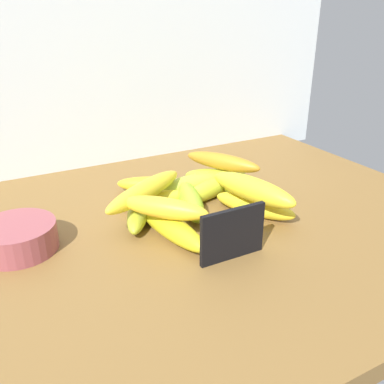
{
  "coord_description": "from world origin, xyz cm",
  "views": [
    {
      "loc": [
        -27.82,
        -58.3,
        38.71
      ],
      "look_at": [
        4.97,
        2.73,
        8.0
      ],
      "focal_mm": 39.19,
      "sensor_mm": 36.0,
      "label": 1
    }
  ],
  "objects": [
    {
      "name": "counter_top",
      "position": [
        0.0,
        0.0,
        1.5
      ],
      "size": [
        110.0,
        76.0,
        3.0
      ],
      "primitive_type": "cube",
      "color": "brown",
      "rests_on": "ground"
    },
    {
      "name": "back_wall",
      "position": [
        0.0,
        39.0,
        35.0
      ],
      "size": [
        130.0,
        2.0,
        70.0
      ],
      "primitive_type": "cube",
      "color": "silver",
      "rests_on": "ground"
    },
    {
      "name": "chalkboard_sign",
      "position": [
        3.82,
        -12.36,
        6.86
      ],
      "size": [
        11.0,
        1.8,
        8.4
      ],
      "color": "black",
      "rests_on": "counter_top"
    },
    {
      "name": "fruit_bowl",
      "position": [
        -24.89,
        5.63,
        5.24
      ],
      "size": [
        12.28,
        12.28,
        4.49
      ],
      "primitive_type": "cylinder",
      "color": "#90444A",
      "rests_on": "counter_top"
    },
    {
      "name": "banana_0",
      "position": [
        9.68,
        11.4,
        5.17
      ],
      "size": [
        19.48,
        4.99,
        4.33
      ],
      "primitive_type": "ellipsoid",
      "rotation": [
        0.0,
        0.0,
        0.03
      ],
      "color": "#A5B533",
      "rests_on": "counter_top"
    },
    {
      "name": "banana_1",
      "position": [
        16.61,
        11.24,
        5.15
      ],
      "size": [
        14.34,
        14.44,
        4.3
      ],
      "primitive_type": "ellipsoid",
      "rotation": [
        0.0,
        0.0,
        2.35
      ],
      "color": "#9DAF27",
      "rests_on": "counter_top"
    },
    {
      "name": "banana_2",
      "position": [
        -1.86,
        -1.84,
        5.02
      ],
      "size": [
        6.89,
        20.07,
        4.04
      ],
      "primitive_type": "ellipsoid",
      "rotation": [
        0.0,
        0.0,
        1.72
      ],
      "color": "yellow",
      "rests_on": "counter_top"
    },
    {
      "name": "banana_3",
      "position": [
        13.6,
        8.91,
        4.95
      ],
      "size": [
        20.65,
        10.61,
        3.9
      ],
      "primitive_type": "ellipsoid",
      "rotation": [
        0.0,
        0.0,
        3.49
      ],
      "color": "gold",
      "rests_on": "counter_top"
    },
    {
      "name": "banana_4",
      "position": [
        5.81,
        5.09,
        5.12
      ],
      "size": [
        9.01,
        17.26,
        4.24
      ],
      "primitive_type": "ellipsoid",
      "rotation": [
        0.0,
        0.0,
        4.41
      ],
      "color": "#90BD2A",
      "rests_on": "counter_top"
    },
    {
      "name": "banana_5",
      "position": [
        15.54,
        -2.1,
        4.89
      ],
      "size": [
        10.87,
        15.9,
        3.78
      ],
      "primitive_type": "ellipsoid",
      "rotation": [
        0.0,
        0.0,
        5.2
      ],
      "color": "yellow",
      "rests_on": "counter_top"
    },
    {
      "name": "banana_6",
      "position": [
        0.83,
        9.41,
        4.67
      ],
      "size": [
        15.97,
        6.49,
        3.35
      ],
      "primitive_type": "ellipsoid",
      "rotation": [
        0.0,
        0.0,
        2.93
      ],
      "color": "yellow",
      "rests_on": "counter_top"
    },
    {
      "name": "banana_7",
      "position": [
        -4.23,
        6.07,
        4.86
      ],
      "size": [
        10.69,
        16.09,
        3.72
      ],
      "primitive_type": "ellipsoid",
      "rotation": [
        0.0,
        0.0,
        1.1
      ],
      "color": "#A3B52C",
      "rests_on": "counter_top"
    },
    {
      "name": "banana_8",
      "position": [
        4.19,
        14.77,
        4.87
      ],
      "size": [
        17.33,
        13.88,
        3.74
      ],
      "primitive_type": "ellipsoid",
      "rotation": [
        0.0,
        0.0,
        5.66
      ],
      "color": "gold",
      "rests_on": "counter_top"
    },
    {
      "name": "banana_9",
      "position": [
        16.35,
        5.77,
        4.93
      ],
      "size": [
        9.9,
        19.58,
        3.86
      ],
      "primitive_type": "ellipsoid",
      "rotation": [
        0.0,
        0.0,
        4.38
      ],
      "color": "gold",
      "rests_on": "counter_top"
    },
    {
      "name": "banana_10",
      "position": [
        -2.8,
        6.13,
        8.54
      ],
      "size": [
        19.6,
        13.65,
        3.65
      ],
      "primitive_type": "ellipsoid",
      "rotation": [
        0.0,
        0.0,
        0.53
      ],
      "color": "yellow",
      "rests_on": "banana_7"
    },
    {
      "name": "banana_11",
      "position": [
        16.93,
        11.48,
        9.01
      ],
      "size": [
        11.59,
        16.35,
        3.43
      ],
      "primitive_type": "ellipsoid",
      "rotation": [
        0.0,
        0.0,
        2.1
      ],
      "color": "#AE781E",
      "rests_on": "banana_1"
    },
    {
      "name": "banana_12",
      "position": [
        14.13,
        -3.09,
        8.92
      ],
      "size": [
        9.05,
        18.58,
        4.29
      ],
      "primitive_type": "ellipsoid",
      "rotation": [
        0.0,
        0.0,
        4.99
      ],
      "color": "yellow",
      "rests_on": "banana_5"
    },
    {
      "name": "banana_13",
      "position": [
        -2.87,
        -2.33,
        8.8
      ],
      "size": [
        12.9,
        13.59,
        3.52
      ],
      "primitive_type": "ellipsoid",
      "rotation": [
        0.0,
        0.0,
        2.31
      ],
      "color": "yellow",
      "rests_on": "banana_2"
    }
  ]
}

